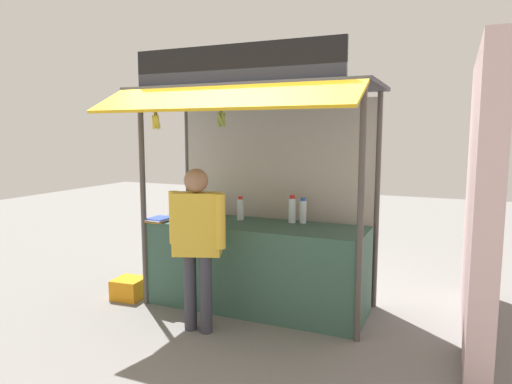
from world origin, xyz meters
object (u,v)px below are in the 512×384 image
(magazine_stack_mid_left, at_px, (190,218))
(banana_bunch_inner_right, at_px, (156,122))
(vendor_person, at_px, (197,235))
(water_bottle_far_left, at_px, (240,209))
(magazine_stack_front_left, at_px, (160,219))
(water_bottle_right, at_px, (303,211))
(banana_bunch_leftmost, at_px, (221,119))
(water_bottle_far_right, at_px, (292,210))
(water_bottle_left, at_px, (185,207))
(plastic_crate, at_px, (129,288))
(water_bottle_front_right, at_px, (182,205))

(magazine_stack_mid_left, bearing_deg, banana_bunch_inner_right, -109.30)
(banana_bunch_inner_right, relative_size, vendor_person, 0.19)
(water_bottle_far_left, height_order, magazine_stack_front_left, water_bottle_far_left)
(water_bottle_right, relative_size, magazine_stack_mid_left, 0.99)
(banana_bunch_leftmost, height_order, banana_bunch_inner_right, same)
(water_bottle_far_right, bearing_deg, water_bottle_left, -170.86)
(banana_bunch_leftmost, bearing_deg, water_bottle_far_left, 99.38)
(water_bottle_right, height_order, plastic_crate, water_bottle_right)
(water_bottle_front_right, relative_size, vendor_person, 0.16)
(vendor_person, bearing_deg, plastic_crate, -40.99)
(water_bottle_right, height_order, water_bottle_left, water_bottle_right)
(banana_bunch_leftmost, distance_m, vendor_person, 1.13)
(water_bottle_front_right, relative_size, water_bottle_far_right, 0.84)
(water_bottle_left, relative_size, plastic_crate, 0.79)
(water_bottle_right, xyz_separation_m, water_bottle_left, (-1.36, -0.23, -0.01))
(banana_bunch_inner_right, distance_m, vendor_person, 1.29)
(banana_bunch_inner_right, height_order, plastic_crate, banana_bunch_inner_right)
(magazine_stack_front_left, xyz_separation_m, banana_bunch_inner_right, (0.14, -0.21, 1.07))
(magazine_stack_mid_left, distance_m, banana_bunch_inner_right, 1.15)
(water_bottle_right, relative_size, water_bottle_far_right, 0.92)
(banana_bunch_leftmost, xyz_separation_m, vendor_person, (-0.12, -0.30, -1.09))
(vendor_person, height_order, plastic_crate, vendor_person)
(banana_bunch_leftmost, relative_size, vendor_person, 0.18)
(water_bottle_far_left, xyz_separation_m, water_bottle_far_right, (0.59, 0.08, 0.02))
(banana_bunch_inner_right, bearing_deg, water_bottle_far_left, 44.47)
(magazine_stack_front_left, bearing_deg, plastic_crate, -172.88)
(water_bottle_far_right, xyz_separation_m, vendor_person, (-0.60, -1.02, -0.12))
(water_bottle_right, height_order, water_bottle_far_left, water_bottle_right)
(banana_bunch_leftmost, bearing_deg, vendor_person, -111.28)
(water_bottle_right, relative_size, banana_bunch_leftmost, 0.97)
(water_bottle_far_right, xyz_separation_m, plastic_crate, (-1.80, -0.56, -0.96))
(water_bottle_left, bearing_deg, magazine_stack_mid_left, -43.19)
(water_bottle_far_right, distance_m, magazine_stack_mid_left, 1.16)
(water_bottle_far_right, relative_size, magazine_stack_front_left, 1.03)
(banana_bunch_inner_right, bearing_deg, water_bottle_front_right, 99.96)
(water_bottle_left, bearing_deg, water_bottle_far_left, 10.61)
(vendor_person, bearing_deg, water_bottle_right, -144.49)
(water_bottle_front_right, bearing_deg, magazine_stack_front_left, -92.99)
(magazine_stack_mid_left, bearing_deg, water_bottle_far_right, 16.46)
(water_bottle_far_left, distance_m, water_bottle_far_right, 0.60)
(water_bottle_right, distance_m, water_bottle_left, 1.38)
(water_bottle_front_right, xyz_separation_m, water_bottle_right, (1.48, 0.11, 0.01))
(water_bottle_far_left, bearing_deg, vendor_person, -90.56)
(water_bottle_left, height_order, banana_bunch_inner_right, banana_bunch_inner_right)
(water_bottle_front_right, bearing_deg, water_bottle_far_right, 3.37)
(water_bottle_far_left, height_order, magazine_stack_mid_left, water_bottle_far_left)
(vendor_person, bearing_deg, banana_bunch_leftmost, -131.43)
(banana_bunch_leftmost, height_order, vendor_person, banana_bunch_leftmost)
(water_bottle_far_left, relative_size, water_bottle_far_right, 0.89)
(water_bottle_far_left, relative_size, banana_bunch_inner_right, 0.89)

